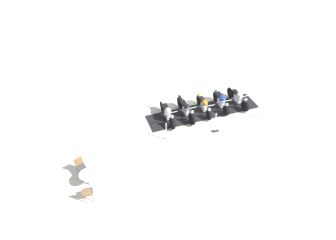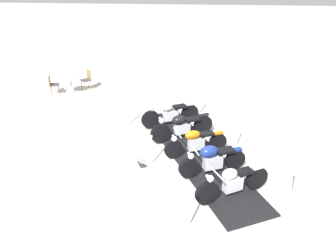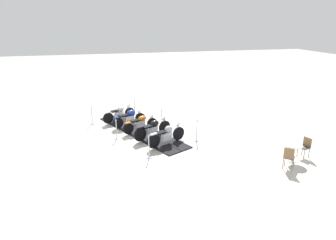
% 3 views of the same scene
% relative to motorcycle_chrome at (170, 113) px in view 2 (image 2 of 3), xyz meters
% --- Properties ---
extents(ground_plane, '(80.00, 80.00, 0.00)m').
position_rel_motorcycle_chrome_xyz_m(ground_plane, '(-1.00, 2.04, -0.53)').
color(ground_plane, beige).
extents(display_platform, '(4.23, 6.74, 0.05)m').
position_rel_motorcycle_chrome_xyz_m(display_platform, '(-1.00, 2.04, -0.51)').
color(display_platform, black).
rests_on(display_platform, ground_plane).
extents(motorcycle_chrome, '(2.09, 1.16, 1.01)m').
position_rel_motorcycle_chrome_xyz_m(motorcycle_chrome, '(0.00, 0.00, 0.00)').
color(motorcycle_chrome, black).
rests_on(motorcycle_chrome, display_platform).
extents(motorcycle_black, '(2.12, 1.20, 1.03)m').
position_rel_motorcycle_chrome_xyz_m(motorcycle_black, '(-0.49, 1.03, 0.01)').
color(motorcycle_black, black).
rests_on(motorcycle_black, display_platform).
extents(motorcycle_copper, '(2.00, 1.04, 0.89)m').
position_rel_motorcycle_chrome_xyz_m(motorcycle_copper, '(-0.97, 2.06, -0.03)').
color(motorcycle_copper, black).
rests_on(motorcycle_copper, display_platform).
extents(motorcycle_navy, '(1.97, 0.99, 0.92)m').
position_rel_motorcycle_chrome_xyz_m(motorcycle_navy, '(-1.46, 3.08, -0.00)').
color(motorcycle_navy, black).
rests_on(motorcycle_navy, display_platform).
extents(motorcycle_cream, '(1.99, 1.24, 0.97)m').
position_rel_motorcycle_chrome_xyz_m(motorcycle_cream, '(-1.95, 4.12, -0.03)').
color(motorcycle_cream, black).
rests_on(motorcycle_cream, display_platform).
extents(stanchion_right_rear, '(0.30, 0.30, 1.05)m').
position_rel_motorcycle_chrome_xyz_m(stanchion_right_rear, '(-0.88, 5.28, -0.17)').
color(stanchion_right_rear, silver).
rests_on(stanchion_right_rear, ground_plane).
extents(stanchion_left_front, '(0.34, 0.34, 1.08)m').
position_rel_motorcycle_chrome_xyz_m(stanchion_left_front, '(-1.12, -1.19, -0.19)').
color(stanchion_left_front, silver).
rests_on(stanchion_left_front, ground_plane).
extents(stanchion_left_mid, '(0.35, 0.35, 1.04)m').
position_rel_motorcycle_chrome_xyz_m(stanchion_left_mid, '(-2.35, 1.40, -0.22)').
color(stanchion_left_mid, silver).
rests_on(stanchion_left_mid, ground_plane).
extents(stanchion_right_front, '(0.31, 0.31, 1.13)m').
position_rel_motorcycle_chrome_xyz_m(stanchion_right_front, '(1.57, 0.09, -0.15)').
color(stanchion_right_front, silver).
rests_on(stanchion_right_front, ground_plane).
extents(stanchion_right_mid, '(0.35, 0.35, 1.01)m').
position_rel_motorcycle_chrome_xyz_m(stanchion_right_mid, '(0.35, 2.68, -0.23)').
color(stanchion_right_mid, silver).
rests_on(stanchion_right_mid, ground_plane).
extents(stanchion_left_rear, '(0.33, 0.33, 1.09)m').
position_rel_motorcycle_chrome_xyz_m(stanchion_left_rear, '(-3.58, 4.00, -0.18)').
color(stanchion_left_rear, silver).
rests_on(stanchion_left_rear, ground_plane).
extents(info_placard, '(0.37, 0.45, 0.21)m').
position_rel_motorcycle_chrome_xyz_m(info_placard, '(0.64, 2.74, -0.47)').
color(info_placard, '#333338').
rests_on(info_placard, ground_plane).
extents(cafe_table, '(0.73, 0.73, 0.76)m').
position_rel_motorcycle_chrome_xyz_m(cafe_table, '(4.87, -3.06, 0.04)').
color(cafe_table, '#B7B7BC').
rests_on(cafe_table, ground_plane).
extents(cafe_chair_near_table, '(0.50, 0.50, 0.91)m').
position_rel_motorcycle_chrome_xyz_m(cafe_chair_near_table, '(5.66, -2.83, 0.00)').
color(cafe_chair_near_table, olive).
rests_on(cafe_chair_near_table, ground_plane).
extents(cafe_chair_across_table, '(0.57, 0.57, 0.97)m').
position_rel_motorcycle_chrome_xyz_m(cafe_chair_across_table, '(4.26, -3.61, 0.03)').
color(cafe_chair_across_table, olive).
rests_on(cafe_chair_across_table, ground_plane).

